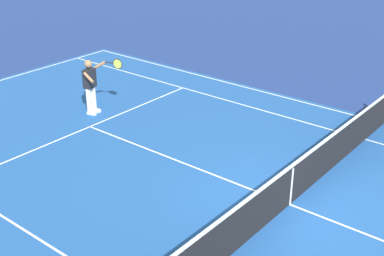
% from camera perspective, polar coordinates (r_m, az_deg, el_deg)
% --- Properties ---
extents(ground_plane, '(60.00, 60.00, 0.00)m').
position_cam_1_polar(ground_plane, '(11.43, 10.59, -8.21)').
color(ground_plane, navy).
extents(court_slab, '(24.20, 11.40, 0.00)m').
position_cam_1_polar(court_slab, '(11.43, 10.59, -8.20)').
color(court_slab, '#1E4C93').
rests_on(court_slab, ground_plane).
extents(court_line_markings, '(23.85, 11.05, 0.01)m').
position_cam_1_polar(court_line_markings, '(11.43, 10.59, -8.19)').
color(court_line_markings, white).
rests_on(court_line_markings, ground_plane).
extents(tennis_net, '(0.10, 11.70, 1.08)m').
position_cam_1_polar(tennis_net, '(11.17, 10.78, -6.08)').
color(tennis_net, '#2D2D33').
rests_on(tennis_net, ground_plane).
extents(tennis_player_near, '(0.98, 0.87, 1.70)m').
position_cam_1_polar(tennis_player_near, '(15.65, -10.97, 4.76)').
color(tennis_player_near, white).
rests_on(tennis_player_near, ground_plane).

